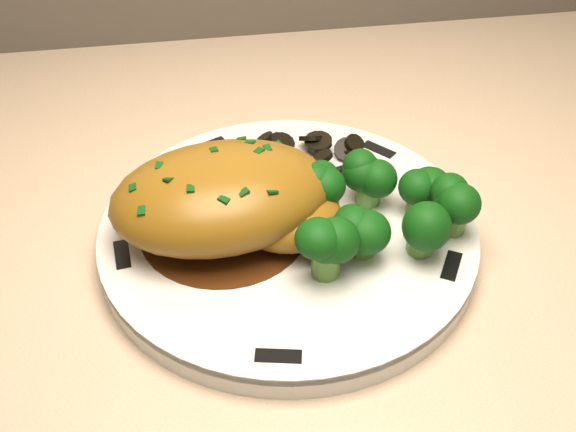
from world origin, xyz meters
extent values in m
cylinder|color=silver|center=(-0.66, 1.62, 0.93)|extent=(0.37, 0.37, 0.02)
cube|color=black|center=(-0.57, 1.70, 0.94)|extent=(0.03, 0.03, 0.00)
cube|color=black|center=(-0.72, 1.74, 0.94)|extent=(0.03, 0.02, 0.00)
cube|color=black|center=(-0.79, 1.61, 0.94)|extent=(0.01, 0.03, 0.00)
cube|color=black|center=(-0.69, 1.49, 0.94)|extent=(0.03, 0.02, 0.00)
cube|color=black|center=(-0.55, 1.56, 0.94)|extent=(0.02, 0.03, 0.00)
cylinder|color=#3E1D0B|center=(-0.71, 1.62, 0.94)|extent=(0.13, 0.13, 0.00)
ellipsoid|color=#8A5C17|center=(-0.71, 1.62, 0.97)|extent=(0.18, 0.13, 0.06)
ellipsoid|color=#8A5C17|center=(-0.66, 1.60, 0.96)|extent=(0.08, 0.07, 0.04)
cube|color=#0B380E|center=(-0.76, 1.62, 1.00)|extent=(0.01, 0.01, 0.00)
cube|color=#0B380E|center=(-0.74, 1.62, 1.00)|extent=(0.01, 0.01, 0.00)
cube|color=#0B380E|center=(-0.72, 1.63, 1.01)|extent=(0.01, 0.01, 0.00)
cube|color=#0B380E|center=(-0.70, 1.63, 1.01)|extent=(0.01, 0.01, 0.00)
cube|color=#0B380E|center=(-0.68, 1.63, 1.00)|extent=(0.01, 0.01, 0.00)
cube|color=#0B380E|center=(-0.66, 1.63, 1.00)|extent=(0.01, 0.01, 0.00)
cylinder|color=black|center=(-0.60, 1.69, 0.94)|extent=(0.02, 0.02, 0.01)
cylinder|color=black|center=(-0.60, 1.70, 0.95)|extent=(0.02, 0.02, 0.01)
cylinder|color=black|center=(-0.61, 1.71, 0.95)|extent=(0.02, 0.02, 0.01)
cylinder|color=black|center=(-0.62, 1.71, 0.94)|extent=(0.03, 0.02, 0.01)
cylinder|color=black|center=(-0.63, 1.72, 0.95)|extent=(0.02, 0.02, 0.01)
cylinder|color=black|center=(-0.64, 1.72, 0.95)|extent=(0.02, 0.02, 0.02)
cylinder|color=black|center=(-0.66, 1.71, 0.94)|extent=(0.03, 0.03, 0.01)
cylinder|color=black|center=(-0.67, 1.71, 0.95)|extent=(0.03, 0.03, 0.00)
cylinder|color=black|center=(-0.67, 1.70, 0.95)|extent=(0.03, 0.03, 0.01)
cylinder|color=black|center=(-0.67, 1.69, 0.94)|extent=(0.02, 0.02, 0.02)
cylinder|color=black|center=(-0.67, 1.68, 0.95)|extent=(0.03, 0.03, 0.01)
cylinder|color=black|center=(-0.67, 1.68, 0.95)|extent=(0.03, 0.03, 0.02)
cylinder|color=black|center=(-0.66, 1.67, 0.94)|extent=(0.03, 0.03, 0.01)
cylinder|color=black|center=(-0.64, 1.67, 0.95)|extent=(0.03, 0.03, 0.01)
cylinder|color=black|center=(-0.63, 1.67, 0.95)|extent=(0.03, 0.03, 0.02)
cylinder|color=black|center=(-0.62, 1.67, 0.94)|extent=(0.04, 0.03, 0.02)
cylinder|color=black|center=(-0.61, 1.68, 0.95)|extent=(0.04, 0.04, 0.01)
cylinder|color=black|center=(-0.60, 1.68, 0.95)|extent=(0.04, 0.04, 0.01)
cylinder|color=#5D8D3C|center=(-0.63, 1.62, 0.95)|extent=(0.02, 0.02, 0.03)
sphere|color=black|center=(-0.63, 1.62, 0.97)|extent=(0.03, 0.03, 0.03)
cylinder|color=#5D8D3C|center=(-0.60, 1.64, 0.95)|extent=(0.02, 0.02, 0.03)
sphere|color=black|center=(-0.60, 1.64, 0.97)|extent=(0.03, 0.03, 0.03)
cylinder|color=#5D8D3C|center=(-0.56, 1.62, 0.95)|extent=(0.02, 0.02, 0.03)
sphere|color=black|center=(-0.56, 1.62, 0.97)|extent=(0.03, 0.03, 0.03)
cylinder|color=#5D8D3C|center=(-0.62, 1.58, 0.95)|extent=(0.02, 0.02, 0.03)
sphere|color=black|center=(-0.62, 1.58, 0.97)|extent=(0.03, 0.03, 0.03)
cylinder|color=#5D8D3C|center=(-0.57, 1.58, 0.95)|extent=(0.02, 0.02, 0.03)
sphere|color=black|center=(-0.57, 1.58, 0.97)|extent=(0.03, 0.03, 0.03)
cylinder|color=#5D8D3C|center=(-0.54, 1.59, 0.95)|extent=(0.02, 0.02, 0.03)
sphere|color=black|center=(-0.54, 1.59, 0.97)|extent=(0.03, 0.03, 0.03)
cylinder|color=#5D8D3C|center=(-0.65, 1.56, 0.95)|extent=(0.02, 0.02, 0.03)
sphere|color=black|center=(-0.65, 1.56, 0.97)|extent=(0.03, 0.03, 0.03)
camera|label=1|loc=(-0.73, 1.21, 1.31)|focal=45.00mm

